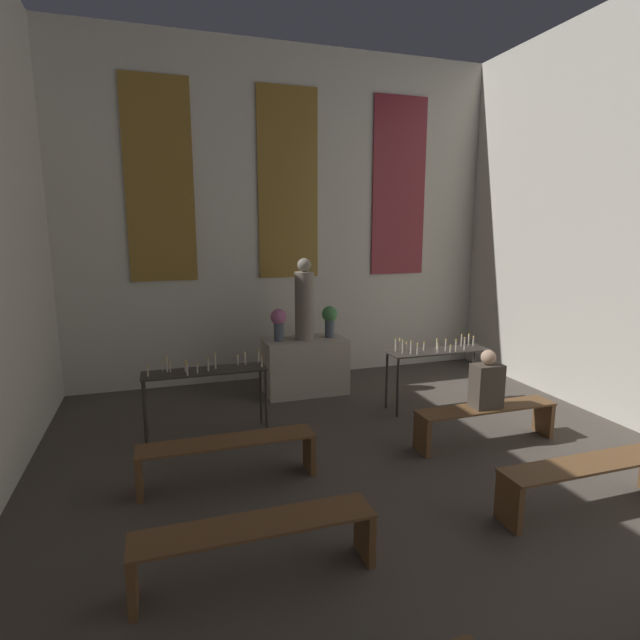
# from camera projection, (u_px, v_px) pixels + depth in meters

# --- Properties ---
(wall_back) EXTENTS (7.64, 0.16, 5.60)m
(wall_back) POSITION_uv_depth(u_px,v_px,m) (287.00, 216.00, 8.58)
(wall_back) COLOR silver
(wall_back) RESTS_ON ground_plane
(altar) EXTENTS (1.30, 0.73, 0.89)m
(altar) POSITION_uv_depth(u_px,v_px,m) (305.00, 366.00, 8.06)
(altar) COLOR #BCB29E
(altar) RESTS_ON ground_plane
(statue) EXTENTS (0.31, 0.31, 1.29)m
(statue) POSITION_uv_depth(u_px,v_px,m) (304.00, 302.00, 7.87)
(statue) COLOR gray
(statue) RESTS_ON altar
(flower_vase_left) EXTENTS (0.25, 0.25, 0.51)m
(flower_vase_left) POSITION_uv_depth(u_px,v_px,m) (279.00, 321.00, 7.80)
(flower_vase_left) COLOR #4C5666
(flower_vase_left) RESTS_ON altar
(flower_vase_right) EXTENTS (0.25, 0.25, 0.51)m
(flower_vase_right) POSITION_uv_depth(u_px,v_px,m) (330.00, 318.00, 8.05)
(flower_vase_right) COLOR #4C5666
(flower_vase_right) RESTS_ON altar
(candle_rack_left) EXTENTS (1.54, 0.41, 1.07)m
(candle_rack_left) POSITION_uv_depth(u_px,v_px,m) (205.00, 379.00, 6.31)
(candle_rack_left) COLOR #332D28
(candle_rack_left) RESTS_ON ground_plane
(candle_rack_right) EXTENTS (1.54, 0.41, 1.07)m
(candle_rack_right) POSITION_uv_depth(u_px,v_px,m) (438.00, 357.00, 7.33)
(candle_rack_right) COLOR #332D28
(candle_rack_right) RESTS_ON ground_plane
(pew_third_left) EXTENTS (1.83, 0.36, 0.47)m
(pew_third_left) POSITION_uv_depth(u_px,v_px,m) (256.00, 540.00, 3.74)
(pew_third_left) COLOR brown
(pew_third_left) RESTS_ON ground_plane
(pew_third_right) EXTENTS (1.83, 0.36, 0.47)m
(pew_third_right) POSITION_uv_depth(u_px,v_px,m) (588.00, 476.00, 4.70)
(pew_third_right) COLOR brown
(pew_third_right) RESTS_ON ground_plane
(pew_back_left) EXTENTS (1.83, 0.36, 0.47)m
(pew_back_left) POSITION_uv_depth(u_px,v_px,m) (228.00, 452.00, 5.20)
(pew_back_left) COLOR brown
(pew_back_left) RESTS_ON ground_plane
(pew_back_right) EXTENTS (1.83, 0.36, 0.47)m
(pew_back_right) POSITION_uv_depth(u_px,v_px,m) (486.00, 417.00, 6.16)
(pew_back_right) COLOR brown
(pew_back_right) RESTS_ON ground_plane
(person_seated) EXTENTS (0.36, 0.24, 0.72)m
(person_seated) POSITION_uv_depth(u_px,v_px,m) (487.00, 383.00, 6.07)
(person_seated) COLOR #4C4238
(person_seated) RESTS_ON pew_back_right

